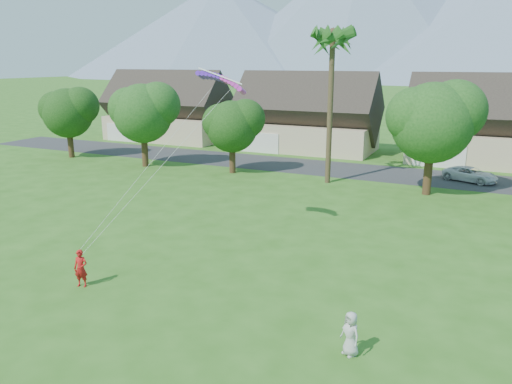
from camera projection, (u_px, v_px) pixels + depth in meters
The scene contains 10 objects.
ground at pixel (125, 377), 16.13m from camera, with size 500.00×500.00×0.00m, color #2D6019.
street at pixel (366, 172), 45.92m from camera, with size 90.00×7.00×0.01m, color #2D2D30.
kite_flyer at pixel (81, 268), 22.39m from camera, with size 0.63×0.41×1.73m, color red.
watcher at pixel (351, 334), 17.15m from camera, with size 0.79×0.51×1.61m, color #B3B3AF.
parked_car at pixel (470, 174), 42.16m from camera, with size 2.02×4.38×1.22m, color white.
mountain_ridge at pixel (503, 19), 232.34m from camera, with size 540.00×240.00×70.00m.
houses_row at pixel (392, 124), 52.73m from camera, with size 72.75×8.19×8.86m.
tree_row at pixel (338, 126), 39.82m from camera, with size 62.27×6.67×8.45m.
fan_palm at pixel (333, 36), 38.92m from camera, with size 3.00×3.00×13.80m.
parafoil_kite at pixel (223, 79), 26.41m from camera, with size 2.76×1.17×0.50m.
Camera 1 is at (9.78, -10.97, 9.89)m, focal length 35.00 mm.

